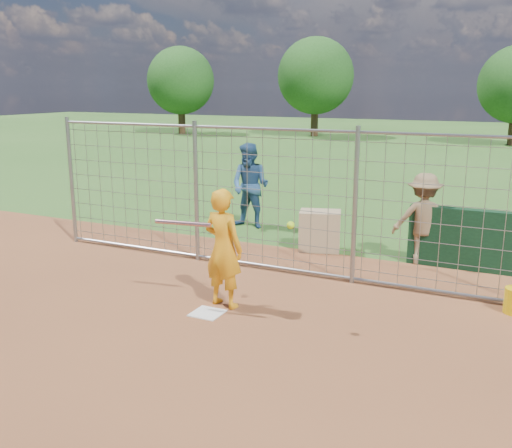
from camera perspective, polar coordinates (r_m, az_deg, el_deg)
The scene contains 10 objects.
ground at distance 8.51m, azimuth -4.20°, elevation -8.49°, with size 100.00×100.00×0.00m, color #2D591E.
infield_dirt at distance 6.37m, azimuth -18.38°, elevation -17.25°, with size 18.00×18.00×0.00m, color brown.
home_plate at distance 8.35m, azimuth -4.89°, elevation -8.88°, with size 0.43×0.43×0.02m, color silver.
dugout_wall at distance 10.77m, azimuth 21.85°, elevation -1.63°, with size 2.60×0.20×1.10m, color #11381E.
batter at distance 8.35m, azimuth -3.29°, elevation -2.44°, with size 0.65×0.43×1.78m, color orange.
bystander_a at distance 13.08m, azimuth -0.58°, elevation 3.83°, with size 0.95×0.74×1.95m, color #294F7C.
bystander_c at distance 10.83m, azimuth 16.37°, elevation 0.49°, with size 1.09×0.63×1.68m, color olive.
equipment_bin at distance 11.40m, azimuth 6.39°, elevation -0.68°, with size 0.80×0.55×0.80m, color tan.
equipment_in_play at distance 8.04m, azimuth -4.88°, elevation 0.03°, with size 2.13×0.20×0.22m.
backstop_fence at distance 9.86m, azimuth 1.45°, elevation 2.27°, with size 9.08×0.08×2.60m.
Camera 1 is at (3.96, -6.82, 3.20)m, focal length 40.00 mm.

